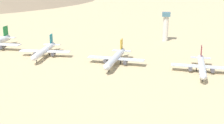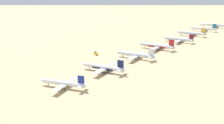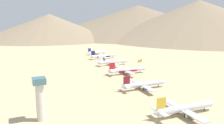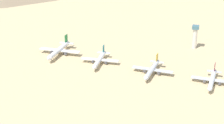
{
  "view_description": "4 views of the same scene",
  "coord_description": "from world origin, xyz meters",
  "px_view_note": "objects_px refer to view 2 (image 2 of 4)",
  "views": [
    {
      "loc": [
        165.51,
        -47.5,
        56.76
      ],
      "look_at": [
        -7.47,
        -81.73,
        3.83
      ],
      "focal_mm": 46.44,
      "sensor_mm": 36.0,
      "label": 1
    },
    {
      "loc": [
        -92.0,
        345.76,
        79.23
      ],
      "look_at": [
        23.22,
        116.91,
        4.97
      ],
      "focal_mm": 44.03,
      "sensor_mm": 36.0,
      "label": 2
    },
    {
      "loc": [
        -106.27,
        -170.8,
        55.66
      ],
      "look_at": [
        7.52,
        69.11,
        6.7
      ],
      "focal_mm": 33.47,
      "sensor_mm": 36.0,
      "label": 3
    },
    {
      "loc": [
        302.25,
        -24.56,
        143.94
      ],
      "look_at": [
        -23.55,
        -122.09,
        3.36
      ],
      "focal_mm": 60.92,
      "sensor_mm": 36.0,
      "label": 4
    }
  ],
  "objects_px": {
    "parked_jet_4": "(157,46)",
    "parked_jet_5": "(136,55)",
    "parked_jet_3": "(179,39)",
    "service_truck": "(96,53)",
    "parked_jet_1": "(204,29)",
    "parked_jet_6": "(104,67)",
    "parked_jet_7": "(64,83)",
    "parked_jet_2": "(192,33)",
    "parked_jet_0": "(214,25)"
  },
  "relations": [
    {
      "from": "parked_jet_4",
      "to": "parked_jet_5",
      "type": "relative_size",
      "value": 1.04
    },
    {
      "from": "parked_jet_5",
      "to": "parked_jet_4",
      "type": "bearing_deg",
      "value": -98.01
    },
    {
      "from": "parked_jet_3",
      "to": "service_truck",
      "type": "relative_size",
      "value": 7.92
    },
    {
      "from": "parked_jet_1",
      "to": "parked_jet_3",
      "type": "xyz_separation_m",
      "value": [
        15.6,
        108.05,
        -0.12
      ]
    },
    {
      "from": "parked_jet_5",
      "to": "parked_jet_6",
      "type": "xyz_separation_m",
      "value": [
        9.4,
        55.36,
        -0.02
      ]
    },
    {
      "from": "parked_jet_6",
      "to": "parked_jet_1",
      "type": "bearing_deg",
      "value": -99.78
    },
    {
      "from": "parked_jet_6",
      "to": "service_truck",
      "type": "xyz_separation_m",
      "value": [
        37.13,
        -50.44,
        -2.43
      ]
    },
    {
      "from": "parked_jet_7",
      "to": "service_truck",
      "type": "height_order",
      "value": "parked_jet_7"
    },
    {
      "from": "parked_jet_3",
      "to": "parked_jet_6",
      "type": "height_order",
      "value": "parked_jet_6"
    },
    {
      "from": "parked_jet_1",
      "to": "parked_jet_7",
      "type": "relative_size",
      "value": 1.11
    },
    {
      "from": "parked_jet_5",
      "to": "parked_jet_7",
      "type": "distance_m",
      "value": 106.37
    },
    {
      "from": "parked_jet_5",
      "to": "service_truck",
      "type": "xyz_separation_m",
      "value": [
        46.54,
        4.92,
        -2.44
      ]
    },
    {
      "from": "parked_jet_2",
      "to": "parked_jet_6",
      "type": "height_order",
      "value": "parked_jet_2"
    },
    {
      "from": "parked_jet_1",
      "to": "parked_jet_2",
      "type": "height_order",
      "value": "parked_jet_2"
    },
    {
      "from": "parked_jet_2",
      "to": "parked_jet_3",
      "type": "bearing_deg",
      "value": 83.27
    },
    {
      "from": "parked_jet_1",
      "to": "parked_jet_7",
      "type": "xyz_separation_m",
      "value": [
        55.0,
        318.85,
        -0.43
      ]
    },
    {
      "from": "service_truck",
      "to": "parked_jet_1",
      "type": "bearing_deg",
      "value": -110.89
    },
    {
      "from": "parked_jet_0",
      "to": "service_truck",
      "type": "xyz_separation_m",
      "value": [
        94.61,
        266.83,
        -3.2
      ]
    },
    {
      "from": "parked_jet_3",
      "to": "service_truck",
      "type": "xyz_separation_m",
      "value": [
        67.94,
        110.88,
        -2.3
      ]
    },
    {
      "from": "parked_jet_5",
      "to": "parked_jet_7",
      "type": "xyz_separation_m",
      "value": [
        18.0,
        104.84,
        -0.46
      ]
    },
    {
      "from": "parked_jet_1",
      "to": "parked_jet_5",
      "type": "xyz_separation_m",
      "value": [
        37.01,
        214.01,
        0.03
      ]
    },
    {
      "from": "parked_jet_1",
      "to": "parked_jet_4",
      "type": "bearing_deg",
      "value": 79.62
    },
    {
      "from": "parked_jet_3",
      "to": "parked_jet_4",
      "type": "xyz_separation_m",
      "value": [
        14.1,
        54.1,
        0.32
      ]
    },
    {
      "from": "parked_jet_7",
      "to": "parked_jet_4",
      "type": "bearing_deg",
      "value": -99.17
    },
    {
      "from": "parked_jet_3",
      "to": "parked_jet_5",
      "type": "distance_m",
      "value": 108.1
    },
    {
      "from": "parked_jet_3",
      "to": "parked_jet_5",
      "type": "xyz_separation_m",
      "value": [
        21.4,
        105.96,
        0.15
      ]
    },
    {
      "from": "parked_jet_5",
      "to": "parked_jet_6",
      "type": "height_order",
      "value": "parked_jet_5"
    },
    {
      "from": "parked_jet_4",
      "to": "parked_jet_2",
      "type": "bearing_deg",
      "value": -100.72
    },
    {
      "from": "parked_jet_1",
      "to": "service_truck",
      "type": "bearing_deg",
      "value": 69.11
    },
    {
      "from": "parked_jet_3",
      "to": "parked_jet_6",
      "type": "relative_size",
      "value": 0.96
    },
    {
      "from": "parked_jet_0",
      "to": "service_truck",
      "type": "relative_size",
      "value": 9.53
    },
    {
      "from": "service_truck",
      "to": "parked_jet_5",
      "type": "bearing_deg",
      "value": -173.97
    },
    {
      "from": "parked_jet_3",
      "to": "parked_jet_5",
      "type": "bearing_deg",
      "value": 78.58
    },
    {
      "from": "parked_jet_3",
      "to": "parked_jet_5",
      "type": "relative_size",
      "value": 0.96
    },
    {
      "from": "parked_jet_2",
      "to": "service_truck",
      "type": "height_order",
      "value": "parked_jet_2"
    },
    {
      "from": "parked_jet_0",
      "to": "service_truck",
      "type": "bearing_deg",
      "value": 70.48
    },
    {
      "from": "parked_jet_5",
      "to": "service_truck",
      "type": "relative_size",
      "value": 8.28
    },
    {
      "from": "parked_jet_0",
      "to": "parked_jet_1",
      "type": "bearing_deg",
      "value": 76.99
    },
    {
      "from": "parked_jet_0",
      "to": "parked_jet_2",
      "type": "xyz_separation_m",
      "value": [
        20.29,
        101.88,
        -0.68
      ]
    },
    {
      "from": "parked_jet_7",
      "to": "parked_jet_3",
      "type": "bearing_deg",
      "value": -100.59
    },
    {
      "from": "parked_jet_5",
      "to": "parked_jet_3",
      "type": "bearing_deg",
      "value": -101.42
    },
    {
      "from": "parked_jet_0",
      "to": "parked_jet_4",
      "type": "bearing_deg",
      "value": 79.01
    },
    {
      "from": "parked_jet_1",
      "to": "parked_jet_5",
      "type": "distance_m",
      "value": 217.19
    },
    {
      "from": "parked_jet_0",
      "to": "parked_jet_2",
      "type": "relative_size",
      "value": 1.15
    },
    {
      "from": "parked_jet_2",
      "to": "service_truck",
      "type": "xyz_separation_m",
      "value": [
        74.32,
        164.95,
        -2.52
      ]
    },
    {
      "from": "parked_jet_1",
      "to": "parked_jet_4",
      "type": "relative_size",
      "value": 0.95
    },
    {
      "from": "parked_jet_0",
      "to": "parked_jet_3",
      "type": "relative_size",
      "value": 1.2
    },
    {
      "from": "parked_jet_1",
      "to": "parked_jet_6",
      "type": "height_order",
      "value": "parked_jet_6"
    },
    {
      "from": "parked_jet_1",
      "to": "parked_jet_7",
      "type": "distance_m",
      "value": 323.56
    },
    {
      "from": "parked_jet_7",
      "to": "service_truck",
      "type": "relative_size",
      "value": 7.36
    }
  ]
}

